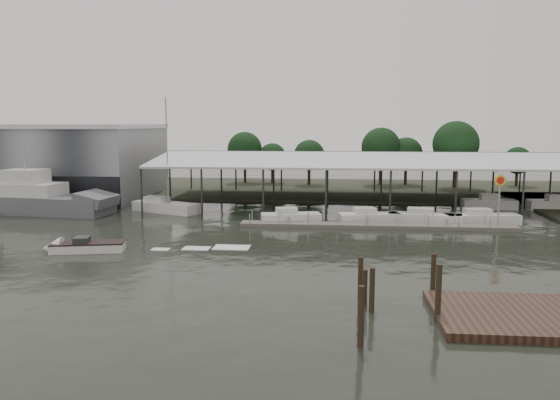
# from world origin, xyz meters

# --- Properties ---
(ground) EXTENTS (200.00, 200.00, 0.00)m
(ground) POSITION_xyz_m (0.00, 0.00, 0.00)
(ground) COLOR black
(ground) RESTS_ON ground
(land_strip_far) EXTENTS (140.00, 30.00, 0.30)m
(land_strip_far) POSITION_xyz_m (0.00, 42.00, 0.10)
(land_strip_far) COLOR #393D2E
(land_strip_far) RESTS_ON ground
(storage_warehouse) EXTENTS (24.50, 20.50, 10.50)m
(storage_warehouse) POSITION_xyz_m (-28.00, 29.94, 5.29)
(storage_warehouse) COLOR gray
(storage_warehouse) RESTS_ON ground
(covered_boat_shed) EXTENTS (58.24, 24.00, 6.96)m
(covered_boat_shed) POSITION_xyz_m (17.00, 28.00, 6.13)
(covered_boat_shed) COLOR white
(covered_boat_shed) RESTS_ON ground
(floating_dock) EXTENTS (28.00, 2.00, 1.40)m
(floating_dock) POSITION_xyz_m (15.00, 10.00, 0.20)
(floating_dock) COLOR #66615A
(floating_dock) RESTS_ON ground
(shell_fuel_sign) EXTENTS (1.10, 0.18, 5.55)m
(shell_fuel_sign) POSITION_xyz_m (27.00, 9.99, 3.93)
(shell_fuel_sign) COLOR #979A9D
(shell_fuel_sign) RESTS_ON ground
(grey_trawler) EXTENTS (19.51, 7.27, 8.84)m
(grey_trawler) POSITION_xyz_m (-24.73, 15.80, 1.58)
(grey_trawler) COLOR #5A5E63
(grey_trawler) RESTS_ON ground
(white_sailboat) EXTENTS (8.90, 5.85, 13.82)m
(white_sailboat) POSITION_xyz_m (-9.63, 17.82, 0.66)
(white_sailboat) COLOR white
(white_sailboat) RESTS_ON ground
(speedboat_underway) EXTENTS (17.43, 5.53, 2.00)m
(speedboat_underway) POSITION_xyz_m (-10.38, -2.89, 0.39)
(speedboat_underway) COLOR white
(speedboat_underway) RESTS_ON ground
(moored_cruiser_0) EXTENTS (6.63, 3.55, 1.70)m
(moored_cruiser_0) POSITION_xyz_m (5.99, 11.94, 0.61)
(moored_cruiser_0) COLOR white
(moored_cruiser_0) RESTS_ON ground
(moored_cruiser_1) EXTENTS (6.78, 3.48, 1.70)m
(moored_cruiser_1) POSITION_xyz_m (14.37, 12.75, 0.61)
(moored_cruiser_1) COLOR white
(moored_cruiser_1) RESTS_ON ground
(moored_cruiser_2) EXTENTS (7.87, 3.63, 1.70)m
(moored_cruiser_2) POSITION_xyz_m (20.27, 13.07, 0.61)
(moored_cruiser_2) COLOR white
(moored_cruiser_2) RESTS_ON ground
(moored_cruiser_3) EXTENTS (8.00, 3.25, 1.70)m
(moored_cruiser_3) POSITION_xyz_m (26.24, 13.27, 0.61)
(moored_cruiser_3) COLOR white
(moored_cruiser_3) RESTS_ON ground
(mooring_pilings) EXTENTS (5.35, 9.52, 3.77)m
(mooring_pilings) POSITION_xyz_m (13.70, -15.38, 1.04)
(mooring_pilings) COLOR #34281A
(mooring_pilings) RESTS_ON ground
(horizon_tree_line) EXTENTS (64.51, 11.20, 11.02)m
(horizon_tree_line) POSITION_xyz_m (24.44, 47.64, 6.08)
(horizon_tree_line) COLOR black
(horizon_tree_line) RESTS_ON ground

